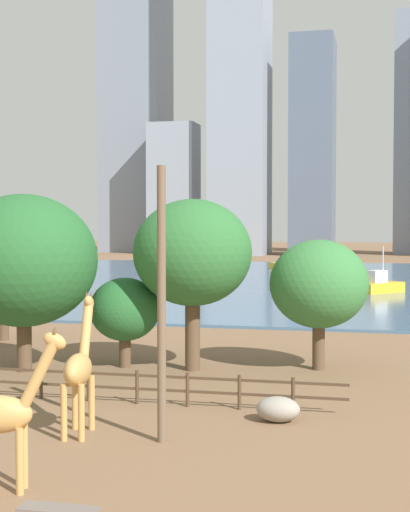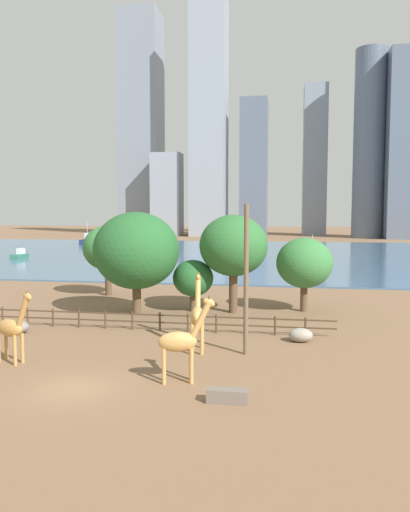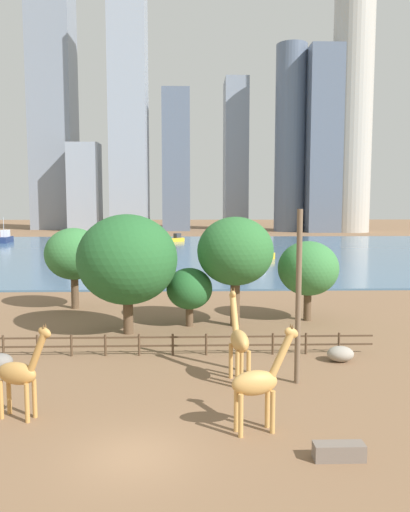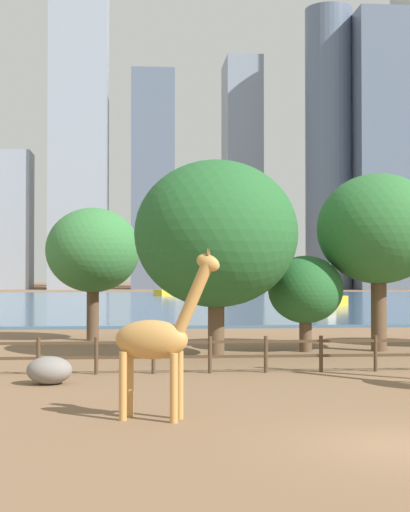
{
  "view_description": "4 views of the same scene",
  "coord_description": "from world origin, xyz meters",
  "px_view_note": "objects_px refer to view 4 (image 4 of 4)",
  "views": [
    {
      "loc": [
        14.48,
        -16.43,
        6.93
      ],
      "look_at": [
        2.09,
        35.47,
        4.72
      ],
      "focal_mm": 55.0,
      "sensor_mm": 36.0,
      "label": 1
    },
    {
      "loc": [
        9.83,
        -21.36,
        8.23
      ],
      "look_at": [
        1.47,
        28.29,
        3.87
      ],
      "focal_mm": 35.0,
      "sensor_mm": 36.0,
      "label": 2
    },
    {
      "loc": [
        2.07,
        -17.07,
        8.97
      ],
      "look_at": [
        3.36,
        26.35,
        4.48
      ],
      "focal_mm": 35.0,
      "sensor_mm": 36.0,
      "label": 3
    },
    {
      "loc": [
        -5.51,
        -15.71,
        3.56
      ],
      "look_at": [
        -0.94,
        38.51,
        4.72
      ],
      "focal_mm": 55.0,
      "sensor_mm": 36.0,
      "label": 4
    }
  ],
  "objects_px": {
    "tree_center_broad": "(216,234)",
    "boat_ferry": "(168,291)",
    "boulder_by_pole": "(49,370)",
    "giraffe_tall": "(157,339)",
    "tree_right_tall": "(378,229)",
    "tree_right_small": "(305,290)",
    "tree_left_large": "(93,251)",
    "boat_barge": "(329,299)"
  },
  "relations": [
    {
      "from": "tree_right_small",
      "to": "tree_left_large",
      "type": "bearing_deg",
      "value": 146.36
    },
    {
      "from": "boat_ferry",
      "to": "giraffe_tall",
      "type": "bearing_deg",
      "value": 38.66
    },
    {
      "from": "tree_right_tall",
      "to": "tree_right_small",
      "type": "height_order",
      "value": "tree_right_tall"
    },
    {
      "from": "boulder_by_pole",
      "to": "boat_ferry",
      "type": "relative_size",
      "value": 0.33
    },
    {
      "from": "giraffe_tall",
      "to": "boulder_by_pole",
      "type": "xyz_separation_m",
      "value": [
        -3.29,
        6.32,
        -1.5
      ]
    },
    {
      "from": "boulder_by_pole",
      "to": "tree_right_tall",
      "type": "distance_m",
      "value": 17.46
    },
    {
      "from": "tree_left_large",
      "to": "tree_right_tall",
      "type": "bearing_deg",
      "value": -26.52
    },
    {
      "from": "boat_ferry",
      "to": "boat_barge",
      "type": "relative_size",
      "value": 0.88
    },
    {
      "from": "tree_right_tall",
      "to": "boat_barge",
      "type": "xyz_separation_m",
      "value": [
        8.04,
        42.17,
        -4.57
      ]
    },
    {
      "from": "giraffe_tall",
      "to": "boat_barge",
      "type": "xyz_separation_m",
      "value": [
        18.48,
        58.01,
        -0.99
      ]
    },
    {
      "from": "boulder_by_pole",
      "to": "tree_center_broad",
      "type": "height_order",
      "value": "tree_center_broad"
    },
    {
      "from": "tree_center_broad",
      "to": "boat_ferry",
      "type": "relative_size",
      "value": 1.89
    },
    {
      "from": "tree_right_small",
      "to": "boat_ferry",
      "type": "bearing_deg",
      "value": 92.3
    },
    {
      "from": "giraffe_tall",
      "to": "boat_ferry",
      "type": "relative_size",
      "value": 0.94
    },
    {
      "from": "tree_left_large",
      "to": "boat_ferry",
      "type": "bearing_deg",
      "value": 84.94
    },
    {
      "from": "tree_right_tall",
      "to": "tree_right_small",
      "type": "distance_m",
      "value": 4.36
    },
    {
      "from": "tree_left_large",
      "to": "boat_barge",
      "type": "bearing_deg",
      "value": 59.01
    },
    {
      "from": "tree_left_large",
      "to": "tree_right_small",
      "type": "bearing_deg",
      "value": -33.64
    },
    {
      "from": "tree_left_large",
      "to": "tree_center_broad",
      "type": "height_order",
      "value": "tree_center_broad"
    },
    {
      "from": "tree_left_large",
      "to": "giraffe_tall",
      "type": "bearing_deg",
      "value": -82.72
    },
    {
      "from": "giraffe_tall",
      "to": "tree_center_broad",
      "type": "xyz_separation_m",
      "value": [
        2.79,
        13.82,
        3.24
      ]
    },
    {
      "from": "boulder_by_pole",
      "to": "tree_left_large",
      "type": "xyz_separation_m",
      "value": [
        0.42,
        16.16,
        4.27
      ]
    },
    {
      "from": "giraffe_tall",
      "to": "tree_right_tall",
      "type": "distance_m",
      "value": 19.3
    },
    {
      "from": "tree_left_large",
      "to": "tree_right_small",
      "type": "distance_m",
      "value": 12.08
    },
    {
      "from": "boat_ferry",
      "to": "tree_center_broad",
      "type": "bearing_deg",
      "value": 40.21
    },
    {
      "from": "boulder_by_pole",
      "to": "giraffe_tall",
      "type": "bearing_deg",
      "value": -62.47
    },
    {
      "from": "tree_right_small",
      "to": "tree_right_tall",
      "type": "bearing_deg",
      "value": -0.58
    },
    {
      "from": "tree_right_tall",
      "to": "tree_right_small",
      "type": "xyz_separation_m",
      "value": [
        -3.38,
        0.03,
        -2.76
      ]
    },
    {
      "from": "giraffe_tall",
      "to": "tree_right_tall",
      "type": "relative_size",
      "value": 0.51
    },
    {
      "from": "boulder_by_pole",
      "to": "tree_right_tall",
      "type": "xyz_separation_m",
      "value": [
        13.73,
        9.52,
        5.08
      ]
    },
    {
      "from": "boulder_by_pole",
      "to": "tree_left_large",
      "type": "relative_size",
      "value": 0.21
    },
    {
      "from": "tree_right_tall",
      "to": "boat_ferry",
      "type": "xyz_separation_m",
      "value": [
        -6.65,
        81.69,
        -4.67
      ]
    },
    {
      "from": "boat_barge",
      "to": "tree_right_tall",
      "type": "bearing_deg",
      "value": -151.08
    },
    {
      "from": "tree_center_broad",
      "to": "boat_barge",
      "type": "distance_m",
      "value": 47.09
    },
    {
      "from": "tree_center_broad",
      "to": "tree_right_small",
      "type": "bearing_deg",
      "value": 25.77
    },
    {
      "from": "boulder_by_pole",
      "to": "tree_right_small",
      "type": "bearing_deg",
      "value": 42.71
    },
    {
      "from": "tree_center_broad",
      "to": "tree_right_tall",
      "type": "xyz_separation_m",
      "value": [
        7.64,
        2.02,
        0.34
      ]
    },
    {
      "from": "tree_right_small",
      "to": "boat_barge",
      "type": "distance_m",
      "value": 43.7
    },
    {
      "from": "boat_ferry",
      "to": "tree_right_small",
      "type": "bearing_deg",
      "value": 43.18
    },
    {
      "from": "giraffe_tall",
      "to": "tree_right_tall",
      "type": "bearing_deg",
      "value": 74.9
    },
    {
      "from": "tree_left_large",
      "to": "tree_right_tall",
      "type": "xyz_separation_m",
      "value": [
        13.3,
        -6.64,
        0.81
      ]
    },
    {
      "from": "boat_barge",
      "to": "boulder_by_pole",
      "type": "bearing_deg",
      "value": -163.12
    }
  ]
}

